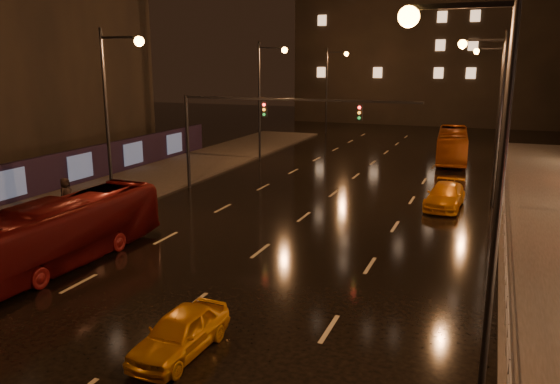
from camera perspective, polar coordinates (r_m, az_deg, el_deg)
name	(u,v)px	position (r m, az deg, el deg)	size (l,w,h in m)	color
ground	(325,200)	(33.76, 4.71, -0.87)	(140.00, 140.00, 0.00)	black
sidewalk_left	(93,198)	(35.84, -18.92, -0.60)	(7.00, 70.00, 0.15)	#38332D
hoarding_left	(7,185)	(36.06, -26.63, 0.69)	(0.30, 46.00, 2.50)	black
traffic_signal	(249,120)	(34.70, -3.23, 7.48)	(15.31, 0.32, 6.20)	black
streetlight_right	(473,143)	(13.50, 19.48, 4.82)	(2.64, 0.50, 10.00)	black
railing_right	(504,210)	(30.29, 22.39, -1.76)	(0.05, 56.00, 1.00)	#99999E
bus_red	(67,231)	(24.63, -21.40, -3.80)	(2.34, 10.00, 2.79)	#580C0D
bus_curb	(452,145)	(49.31, 17.55, 4.71)	(2.35, 10.02, 2.79)	#9C440F
taxi_near	(180,333)	(16.57, -10.39, -14.25)	(1.51, 3.76, 1.28)	orange
taxi_far	(445,196)	(33.30, 16.87, -0.38)	(1.94, 4.77, 1.39)	orange
pedestrian_c	(66,195)	(32.55, -21.48, -0.28)	(0.95, 0.62, 1.94)	black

